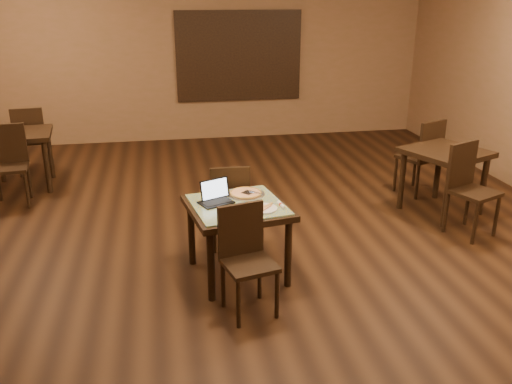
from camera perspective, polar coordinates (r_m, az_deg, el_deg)
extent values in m
plane|color=black|center=(5.99, 0.59, -6.25)|extent=(10.00, 10.00, 0.00)
cube|color=#855E43|center=(10.38, -4.65, 13.76)|extent=(8.00, 0.02, 3.00)
cube|color=#22557F|center=(10.40, -1.81, 14.11)|extent=(2.20, 0.04, 1.50)
cube|color=black|center=(10.38, -1.79, 14.10)|extent=(2.34, 0.02, 1.64)
cylinder|color=black|center=(4.96, -4.76, -7.72)|extent=(0.07, 0.07, 0.71)
cylinder|color=black|center=(5.63, -6.82, -4.26)|extent=(0.07, 0.07, 0.71)
cylinder|color=black|center=(5.18, 3.41, -6.39)|extent=(0.07, 0.07, 0.71)
cylinder|color=black|center=(5.82, 0.49, -3.23)|extent=(0.07, 0.07, 0.71)
cube|color=black|center=(5.23, -1.97, -1.70)|extent=(1.06, 1.06, 0.06)
cube|color=blue|center=(5.22, -1.97, -1.34)|extent=(0.97, 0.97, 0.02)
cylinder|color=black|center=(4.63, -1.86, -11.74)|extent=(0.04, 0.04, 0.45)
cylinder|color=black|center=(4.92, -3.48, -9.69)|extent=(0.04, 0.04, 0.45)
cylinder|color=black|center=(4.76, 2.22, -10.79)|extent=(0.04, 0.04, 0.45)
cylinder|color=black|center=(5.04, 0.39, -8.86)|extent=(0.04, 0.04, 0.45)
cube|color=black|center=(4.71, -0.69, -7.68)|extent=(0.51, 0.51, 0.04)
cube|color=black|center=(4.75, -1.63, -3.93)|extent=(0.42, 0.14, 0.48)
cylinder|color=black|center=(6.25, -1.43, -2.80)|extent=(0.04, 0.04, 0.45)
cylinder|color=black|center=(5.92, -0.91, -4.16)|extent=(0.04, 0.04, 0.45)
cylinder|color=black|center=(6.21, -4.72, -3.02)|extent=(0.04, 0.04, 0.45)
cylinder|color=black|center=(5.89, -4.40, -4.40)|extent=(0.04, 0.04, 0.45)
cube|color=black|center=(5.97, -2.91, -1.42)|extent=(0.42, 0.42, 0.04)
cube|color=black|center=(5.70, -2.72, 0.31)|extent=(0.42, 0.04, 0.48)
cube|color=black|center=(5.24, -4.22, -1.12)|extent=(0.37, 0.32, 0.01)
cube|color=black|center=(5.30, -4.37, 0.32)|extent=(0.30, 0.17, 0.20)
cube|color=silver|center=(5.30, -4.37, 0.32)|extent=(0.27, 0.15, 0.18)
cylinder|color=white|center=(5.08, 0.77, -1.75)|extent=(0.27, 0.27, 0.01)
cylinder|color=silver|center=(5.45, -1.09, -0.22)|extent=(0.39, 0.39, 0.01)
cylinder|color=beige|center=(5.45, -1.09, -0.11)|extent=(0.31, 0.31, 0.02)
torus|color=#B9873B|center=(5.45, -1.09, -0.07)|extent=(0.33, 0.33, 0.02)
cube|color=silver|center=(5.43, -0.85, -0.06)|extent=(0.25, 0.26, 0.01)
cylinder|color=white|center=(5.15, 2.66, -1.36)|extent=(0.05, 0.16, 0.03)
cylinder|color=#A53214|center=(5.15, 2.66, -1.36)|extent=(0.04, 0.03, 0.04)
cylinder|color=black|center=(6.84, 19.44, -0.42)|extent=(0.08, 0.08, 0.78)
cylinder|color=black|center=(7.26, 15.10, 1.23)|extent=(0.08, 0.08, 0.78)
cylinder|color=black|center=(7.40, 22.81, 0.66)|extent=(0.08, 0.08, 0.78)
cylinder|color=black|center=(7.78, 18.60, 2.14)|extent=(0.08, 0.08, 0.78)
cube|color=black|center=(7.19, 19.36, 3.96)|extent=(1.16, 1.16, 0.07)
cylinder|color=black|center=(6.53, 22.05, -3.12)|extent=(0.04, 0.04, 0.50)
cylinder|color=black|center=(6.74, 19.34, -2.04)|extent=(0.04, 0.04, 0.50)
cylinder|color=black|center=(6.84, 23.98, -2.34)|extent=(0.04, 0.04, 0.50)
cylinder|color=black|center=(7.04, 21.34, -1.34)|extent=(0.04, 0.04, 0.50)
cube|color=black|center=(6.69, 21.98, -0.06)|extent=(0.61, 0.61, 0.04)
cube|color=black|center=(6.72, 20.86, 2.75)|extent=(0.44, 0.22, 0.53)
cylinder|color=black|center=(8.22, 16.34, 2.28)|extent=(0.04, 0.04, 0.50)
cylinder|color=black|center=(7.98, 18.47, 1.52)|extent=(0.04, 0.04, 0.50)
cylinder|color=black|center=(7.93, 14.45, 1.82)|extent=(0.04, 0.04, 0.50)
cylinder|color=black|center=(7.69, 16.61, 1.01)|extent=(0.04, 0.04, 0.50)
cube|color=black|center=(7.87, 16.66, 3.53)|extent=(0.61, 0.61, 0.04)
cube|color=black|center=(7.67, 18.06, 5.18)|extent=(0.44, 0.22, 0.53)
cylinder|color=black|center=(8.87, -25.35, 3.37)|extent=(0.08, 0.08, 0.77)
cylinder|color=black|center=(8.12, -21.15, 2.53)|extent=(0.08, 0.08, 0.77)
cylinder|color=black|center=(8.79, -20.89, 3.85)|extent=(0.08, 0.08, 0.77)
cube|color=black|center=(8.39, -23.72, 5.55)|extent=(0.96, 0.96, 0.07)
cylinder|color=black|center=(7.67, -22.97, 0.14)|extent=(0.04, 0.04, 0.49)
cylinder|color=black|center=(8.04, -22.73, 1.06)|extent=(0.04, 0.04, 0.49)
cube|color=black|center=(7.80, -24.53, 2.31)|extent=(0.51, 0.51, 0.04)
cube|color=black|center=(7.92, -24.66, 4.69)|extent=(0.46, 0.09, 0.52)
cylinder|color=black|center=(9.36, -21.04, 3.89)|extent=(0.04, 0.04, 0.49)
cylinder|color=black|center=(8.98, -21.18, 3.21)|extent=(0.04, 0.04, 0.49)
cylinder|color=black|center=(9.40, -23.41, 3.63)|extent=(0.04, 0.04, 0.49)
cylinder|color=black|center=(9.03, -23.64, 2.95)|extent=(0.04, 0.04, 0.49)
cube|color=black|center=(9.12, -22.54, 5.02)|extent=(0.51, 0.51, 0.04)
cube|color=black|center=(8.86, -22.90, 6.45)|extent=(0.46, 0.09, 0.52)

